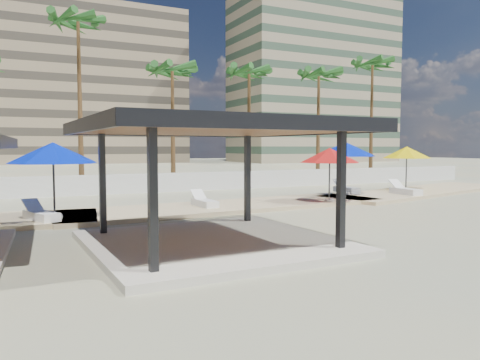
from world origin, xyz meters
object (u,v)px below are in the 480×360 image
object	(u,v)px
lounger_a	(41,215)
lounger_d	(346,189)
lounger_b	(204,202)
pavilion_central	(212,172)
lounger_c	(405,191)
umbrella_c	(330,155)

from	to	relation	value
lounger_a	lounger_d	distance (m)	17.13
lounger_b	lounger_d	distance (m)	10.20
pavilion_central	lounger_a	bearing A→B (deg)	121.95
pavilion_central	lounger_c	bearing A→B (deg)	24.47
lounger_b	umbrella_c	bearing A→B (deg)	-103.49
lounger_c	lounger_d	size ratio (longest dim) A/B	1.07
lounger_a	umbrella_c	bearing A→B (deg)	-111.91
umbrella_c	lounger_d	size ratio (longest dim) A/B	1.89
umbrella_c	pavilion_central	bearing A→B (deg)	-144.66
lounger_a	lounger_d	xyz separation A→B (m)	(16.79, 3.40, 0.01)
umbrella_c	lounger_d	bearing A→B (deg)	41.99
umbrella_c	lounger_a	world-z (taller)	umbrella_c
lounger_a	lounger_b	size ratio (longest dim) A/B	1.06
lounger_c	lounger_b	bearing A→B (deg)	94.26
lounger_c	umbrella_c	bearing A→B (deg)	104.69
pavilion_central	lounger_b	bearing A→B (deg)	68.16
lounger_a	lounger_c	distance (m)	19.15
lounger_b	lounger_c	bearing A→B (deg)	-92.96
lounger_a	lounger_c	size ratio (longest dim) A/B	0.93
pavilion_central	lounger_d	size ratio (longest dim) A/B	3.58
lounger_d	umbrella_c	bearing A→B (deg)	135.62
lounger_a	lounger_c	world-z (taller)	lounger_c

